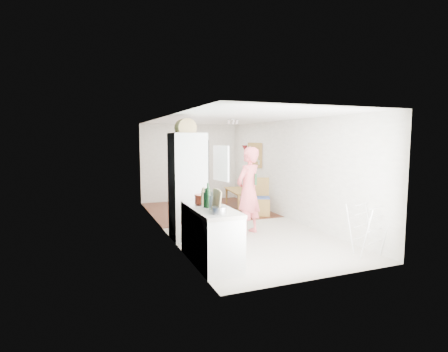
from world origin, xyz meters
TOP-DOWN VIEW (x-y plane):
  - room_shell at (0.00, 0.00)m, footprint 3.20×7.00m
  - floor at (0.00, 0.00)m, footprint 3.20×7.00m
  - wood_floor_overlay at (0.00, 1.85)m, footprint 3.20×3.30m
  - sage_wall_panel at (-1.59, -2.00)m, footprint 0.02×3.00m
  - tile_splashback at (-1.59, -2.55)m, footprint 0.02×1.90m
  - doorway_recess at (0.20, 3.48)m, footprint 0.90×0.04m
  - base_cabinet at (-1.30, -2.55)m, footprint 0.60×0.90m
  - worktop at (-1.30, -2.55)m, footprint 0.62×0.92m
  - range_cooker at (-1.30, -1.80)m, footprint 0.60×0.60m
  - cooker_top at (-1.30, -1.80)m, footprint 0.60×0.60m
  - fridge_housing at (-1.27, -0.78)m, footprint 0.66×0.66m
  - fridge_door at (-0.66, -1.08)m, footprint 0.14×0.56m
  - fridge_interior at (-0.96, -0.78)m, footprint 0.02×0.52m
  - pinboard at (1.58, 1.90)m, footprint 0.03×0.90m
  - pinboard_frame at (1.57, 1.90)m, footprint 0.00×0.94m
  - wall_sconce at (1.54, 2.55)m, footprint 0.18×0.18m
  - person at (0.04, -0.89)m, footprint 0.96×0.86m
  - dining_table at (1.20, 1.83)m, footprint 0.86×1.34m
  - dining_chair at (1.14, 0.60)m, footprint 0.55×0.55m
  - stool at (-0.14, 1.06)m, footprint 0.37×0.37m
  - grey_drape at (-0.16, 1.06)m, footprint 0.55×0.55m
  - drying_rack at (1.38, -2.93)m, footprint 0.57×0.54m
  - bread_bin at (-1.33, -0.87)m, footprint 0.43×0.41m
  - red_casserole at (-1.31, -1.85)m, footprint 0.28×0.28m
  - steel_pan at (-1.34, -2.78)m, footprint 0.22×0.22m
  - held_bottle at (0.15, -1.00)m, footprint 0.05×0.05m
  - bottle_a at (-1.35, -2.28)m, footprint 0.08×0.08m
  - bottle_b at (-1.38, -2.22)m, footprint 0.06×0.06m
  - bottle_c at (-1.33, -2.44)m, footprint 0.12×0.12m
  - pepper_mill_front at (-1.33, -2.02)m, footprint 0.07×0.07m
  - pepper_mill_back at (-1.35, -2.02)m, footprint 0.07×0.07m
  - chopping_boards at (-1.33, -2.63)m, footprint 0.12×0.26m

SIDE VIEW (x-z plane):
  - floor at x=0.00m, z-range -0.01..0.01m
  - wood_floor_overlay at x=0.00m, z-range 0.00..0.01m
  - stool at x=-0.14m, z-range 0.00..0.40m
  - dining_table at x=1.20m, z-range 0.00..0.44m
  - base_cabinet at x=-1.30m, z-range 0.00..0.86m
  - range_cooker at x=-1.30m, z-range 0.00..0.88m
  - drying_rack at x=1.38m, z-range 0.00..0.90m
  - grey_drape at x=-0.16m, z-range 0.40..0.59m
  - dining_chair at x=1.14m, z-range 0.00..1.00m
  - worktop at x=-1.30m, z-range 0.86..0.92m
  - cooker_top at x=-1.30m, z-range 0.88..0.92m
  - steel_pan at x=-1.34m, z-range 0.92..1.03m
  - red_casserole at x=-1.31m, z-range 0.92..1.07m
  - doorway_recess at x=0.20m, z-range 0.00..2.00m
  - pepper_mill_back at x=-1.35m, z-range 0.92..1.12m
  - bottle_c at x=-1.33m, z-range 0.92..1.15m
  - pepper_mill_front at x=-1.33m, z-range 0.92..1.16m
  - bottle_b at x=-1.38m, z-range 0.92..1.17m
  - fridge_housing at x=-1.27m, z-range 0.00..2.15m
  - bottle_a at x=-1.35m, z-range 0.92..1.25m
  - chopping_boards at x=-1.33m, z-range 0.92..1.27m
  - person at x=0.04m, z-range 0.00..2.20m
  - tile_splashback at x=-1.59m, z-range 0.90..1.40m
  - held_bottle at x=0.15m, z-range 1.07..1.31m
  - room_shell at x=0.00m, z-range 0.00..2.50m
  - fridge_door at x=-0.66m, z-range 1.20..1.90m
  - fridge_interior at x=-0.96m, z-range 1.22..1.88m
  - pinboard at x=1.58m, z-range 1.20..1.90m
  - pinboard_frame at x=1.57m, z-range 1.18..1.92m
  - wall_sconce at x=1.54m, z-range 1.67..1.83m
  - sage_wall_panel at x=-1.59m, z-range 1.20..2.50m
  - bread_bin at x=-1.33m, z-range 2.15..2.35m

